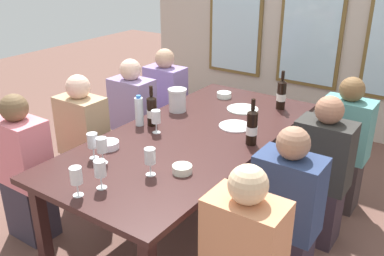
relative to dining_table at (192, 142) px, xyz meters
name	(u,v)px	position (x,y,z in m)	size (l,w,h in m)	color
ground_plane	(192,219)	(0.00, 0.00, -0.67)	(12.00, 12.00, 0.00)	brown
back_wall_with_windows	(315,1)	(0.00, 2.36, 0.78)	(4.27, 0.10, 2.90)	#BEAEA0
dining_table	(192,142)	(0.00, 0.00, 0.00)	(1.07, 2.28, 0.74)	#371D1B
white_plate_0	(243,109)	(0.06, 0.66, 0.07)	(0.26, 0.26, 0.01)	white
white_plate_1	(235,126)	(0.19, 0.30, 0.07)	(0.25, 0.25, 0.01)	white
metal_pitcher	(177,100)	(-0.37, 0.33, 0.16)	(0.16, 0.16, 0.19)	silver
wine_bottle_0	(152,110)	(-0.35, -0.03, 0.18)	(0.08, 0.08, 0.31)	black
wine_bottle_1	(252,127)	(0.43, 0.09, 0.19)	(0.08, 0.08, 0.33)	black
wine_bottle_2	(281,94)	(0.31, 0.86, 0.19)	(0.08, 0.08, 0.33)	black
tasting_bowl_0	(224,95)	(-0.22, 0.84, 0.09)	(0.13, 0.13, 0.05)	white
tasting_bowl_1	(108,145)	(-0.34, -0.51, 0.09)	(0.14, 0.14, 0.05)	white
tasting_bowl_2	(182,169)	(0.27, -0.51, 0.09)	(0.12, 0.12, 0.05)	white
water_bottle	(139,111)	(-0.43, -0.09, 0.18)	(0.06, 0.06, 0.24)	white
wine_glass_0	(76,176)	(-0.05, -1.04, 0.19)	(0.07, 0.07, 0.17)	white
wine_glass_1	(93,141)	(-0.31, -0.67, 0.19)	(0.07, 0.07, 0.17)	white
wine_glass_2	(102,146)	(-0.21, -0.69, 0.18)	(0.07, 0.07, 0.17)	white
wine_glass_3	(100,169)	(0.00, -0.91, 0.19)	(0.07, 0.07, 0.17)	white
wine_glass_4	(150,157)	(0.13, -0.63, 0.19)	(0.07, 0.07, 0.17)	white
wine_glass_5	(156,117)	(-0.23, -0.13, 0.19)	(0.07, 0.07, 0.17)	white
seated_person_0	(166,106)	(-0.87, 0.81, -0.15)	(0.38, 0.24, 1.11)	#34332B
seated_person_1	(343,148)	(0.87, 0.85, -0.15)	(0.38, 0.24, 1.11)	#392D2D
seated_person_2	(25,172)	(-0.87, -0.83, -0.15)	(0.38, 0.24, 1.11)	#38303E
seated_person_4	(133,122)	(-0.87, 0.32, -0.15)	(0.38, 0.24, 1.11)	#212831
seated_person_5	(321,175)	(0.87, 0.32, -0.15)	(0.38, 0.24, 1.11)	#372931
seated_person_6	(84,145)	(-0.87, -0.27, -0.15)	(0.38, 0.24, 1.11)	#36222F
seated_person_7	(286,218)	(0.87, -0.30, -0.15)	(0.38, 0.24, 1.11)	#2E2533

